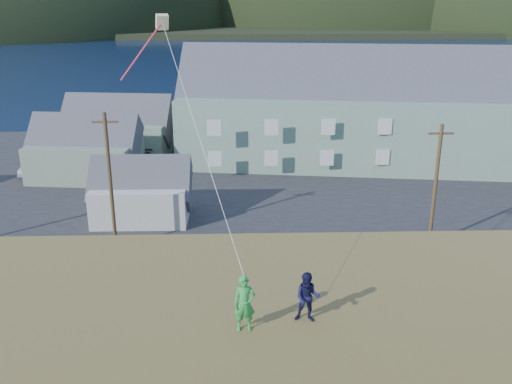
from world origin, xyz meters
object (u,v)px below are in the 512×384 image
at_px(kite_flyer_green, 244,304).
at_px(kite_flyer_navy, 308,297).
at_px(lodge, 381,110).
at_px(shed_palegreen_near, 85,150).
at_px(shed_palegreen_far, 118,127).
at_px(wharf, 168,119).
at_px(shed_white, 141,191).

relative_size(kite_flyer_green, kite_flyer_navy, 1.09).
xyz_separation_m(lodge, shed_palegreen_near, (-27.69, -4.20, -2.61)).
distance_m(lodge, shed_palegreen_far, 26.73).
height_order(wharf, lodge, lodge).
distance_m(lodge, shed_white, 25.72).
distance_m(shed_palegreen_near, shed_palegreen_far, 8.32).
height_order(shed_palegreen_far, kite_flyer_green, kite_flyer_green).
bearing_deg(kite_flyer_navy, wharf, 111.21).
height_order(shed_white, kite_flyer_green, kite_flyer_green).
relative_size(shed_palegreen_near, shed_white, 1.40).
relative_size(lodge, kite_flyer_navy, 26.61).
bearing_deg(lodge, shed_white, -137.92).
height_order(shed_palegreen_near, shed_palegreen_far, shed_palegreen_far).
bearing_deg(wharf, kite_flyer_green, -81.06).
distance_m(wharf, kite_flyer_green, 60.40).
height_order(wharf, kite_flyer_navy, kite_flyer_navy).
height_order(shed_palegreen_near, shed_white, shed_palegreen_near).
bearing_deg(shed_palegreen_far, shed_palegreen_near, -92.59).
bearing_deg(shed_palegreen_near, shed_palegreen_far, 86.82).
xyz_separation_m(shed_palegreen_near, shed_white, (6.62, -10.24, -0.41)).
xyz_separation_m(lodge, kite_flyer_green, (-13.74, -40.38, 2.76)).
bearing_deg(wharf, shed_palegreen_near, -101.39).
bearing_deg(kite_flyer_navy, kite_flyer_green, -156.96).
relative_size(shed_white, kite_flyer_navy, 4.87).
bearing_deg(kite_flyer_green, shed_palegreen_far, 102.31).
bearing_deg(shed_palegreen_far, wharf, 84.46).
distance_m(wharf, shed_palegreen_near, 23.59).
height_order(wharf, shed_palegreen_far, shed_palegreen_far).
bearing_deg(shed_white, kite_flyer_green, -73.92).
relative_size(shed_palegreen_far, kite_flyer_navy, 7.86).
bearing_deg(shed_white, kite_flyer_navy, -70.03).
xyz_separation_m(wharf, kite_flyer_navy, (11.11, -58.80, 7.50)).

